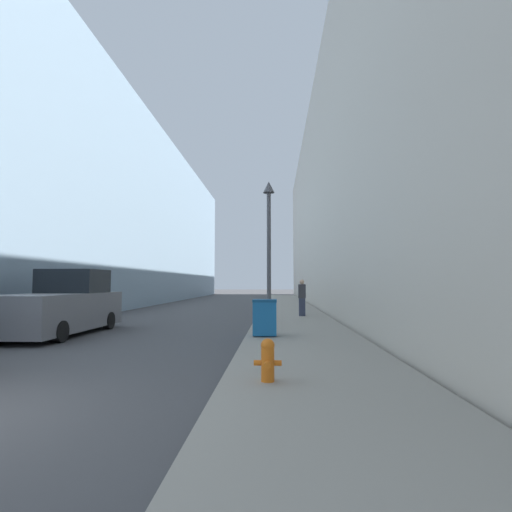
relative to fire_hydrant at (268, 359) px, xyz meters
The scene contains 8 objects.
sidewalk_right 16.00m from the fire_hydrant, 86.53° to the left, with size 3.51×60.00×0.13m.
building_left_glass 29.19m from the fire_hydrant, 122.43° to the left, with size 12.00×60.00×14.54m.
building_right_stone 26.60m from the fire_hydrant, 69.79° to the left, with size 12.00×60.00×15.85m.
fire_hydrant is the anchor object (origin of this frame).
trash_bin 5.61m from the fire_hydrant, 92.05° to the left, with size 0.73×0.70×1.11m.
lamppost 10.26m from the fire_hydrant, 90.84° to the left, with size 0.48×0.48×5.83m.
pickup_truck 9.77m from the fire_hydrant, 137.11° to the left, with size 2.25×5.49×2.22m.
pedestrian_on_sidewalk 13.12m from the fire_hydrant, 83.80° to the left, with size 0.36×0.23×1.77m.
Camera 1 is at (4.61, -4.60, 1.74)m, focal length 28.00 mm.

